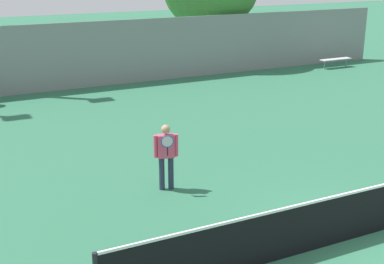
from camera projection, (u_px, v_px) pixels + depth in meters
ground_plane at (358, 237)px, 11.24m from camera, size 100.00×100.00×0.00m
tennis_net at (360, 213)px, 11.07m from camera, size 11.36×0.09×1.10m
tennis_player at (166, 153)px, 13.28m from camera, size 0.60×0.48×1.71m
bench_courtside_far at (336, 60)px, 28.59m from camera, size 1.86×0.40×0.48m
back_fence at (114, 53)px, 24.42m from camera, size 30.17×0.06×2.95m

